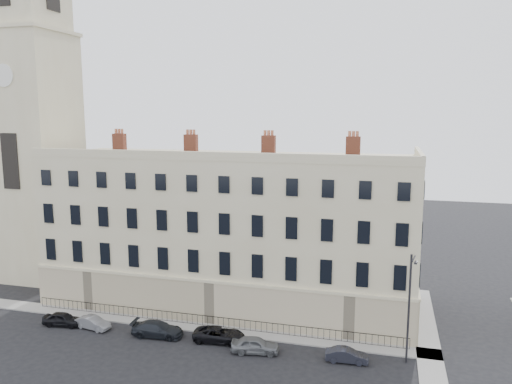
# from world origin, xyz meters

# --- Properties ---
(ground) EXTENTS (160.00, 160.00, 0.00)m
(ground) POSITION_xyz_m (0.00, 0.00, 0.00)
(ground) COLOR black
(ground) RESTS_ON ground
(terrace) EXTENTS (36.22, 12.22, 17.00)m
(terrace) POSITION_xyz_m (-5.97, 11.97, 7.50)
(terrace) COLOR beige
(terrace) RESTS_ON ground
(church_tower) EXTENTS (8.00, 8.13, 44.00)m
(church_tower) POSITION_xyz_m (-30.00, 14.00, 18.66)
(church_tower) COLOR beige
(church_tower) RESTS_ON ground
(pavement_terrace) EXTENTS (48.00, 2.00, 0.12)m
(pavement_terrace) POSITION_xyz_m (-10.00, 5.00, 0.06)
(pavement_terrace) COLOR gray
(pavement_terrace) RESTS_ON ground
(pavement_east_return) EXTENTS (2.00, 24.00, 0.12)m
(pavement_east_return) POSITION_xyz_m (13.00, 8.00, 0.06)
(pavement_east_return) COLOR gray
(pavement_east_return) RESTS_ON ground
(railings) EXTENTS (35.00, 0.04, 0.96)m
(railings) POSITION_xyz_m (-6.00, 5.40, 0.55)
(railings) COLOR black
(railings) RESTS_ON ground
(car_a) EXTENTS (3.71, 1.83, 1.22)m
(car_a) POSITION_xyz_m (-18.84, 2.25, 0.61)
(car_a) COLOR black
(car_a) RESTS_ON ground
(car_b) EXTENTS (3.47, 1.71, 1.09)m
(car_b) POSITION_xyz_m (-15.78, 2.35, 0.55)
(car_b) COLOR slate
(car_b) RESTS_ON ground
(car_c) EXTENTS (4.63, 2.16, 1.31)m
(car_c) POSITION_xyz_m (-9.51, 2.45, 0.65)
(car_c) COLOR black
(car_c) RESTS_ON ground
(car_d) EXTENTS (4.54, 2.39, 1.22)m
(car_d) POSITION_xyz_m (-4.04, 2.90, 0.61)
(car_d) COLOR black
(car_d) RESTS_ON ground
(car_e) EXTENTS (4.11, 2.19, 1.33)m
(car_e) POSITION_xyz_m (-0.56, 1.76, 0.67)
(car_e) COLOR slate
(car_e) RESTS_ON ground
(car_f) EXTENTS (3.36, 1.32, 1.09)m
(car_f) POSITION_xyz_m (6.71, 2.15, 0.54)
(car_f) COLOR #21232C
(car_f) RESTS_ON ground
(streetlamp) EXTENTS (0.48, 1.86, 8.66)m
(streetlamp) POSITION_xyz_m (11.20, 3.19, 4.80)
(streetlamp) COLOR #2E2E33
(streetlamp) RESTS_ON ground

